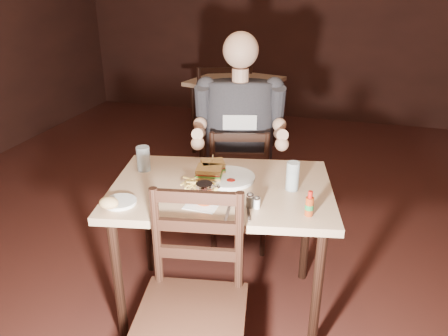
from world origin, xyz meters
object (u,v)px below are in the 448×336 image
(bg_chair_far, at_px, (247,99))
(dinner_plate, at_px, (229,178))
(chair_near, at_px, (191,317))
(glass_left, at_px, (143,159))
(syrup_dispenser, at_px, (204,193))
(bg_table, at_px, (235,88))
(bg_chair_near, at_px, (220,122))
(glass_right, at_px, (293,176))
(main_table, at_px, (221,201))
(hot_sauce, at_px, (310,203))
(chair_far, at_px, (239,186))
(side_plate, at_px, (120,203))
(diner, at_px, (240,115))

(bg_chair_far, bearing_deg, dinner_plate, 122.03)
(chair_near, height_order, glass_left, chair_near)
(chair_near, relative_size, syrup_dispenser, 9.29)
(bg_table, bearing_deg, bg_chair_near, -90.00)
(glass_right, height_order, syrup_dispenser, glass_right)
(main_table, relative_size, bg_table, 1.27)
(bg_table, height_order, hot_sauce, hot_sauce)
(bg_chair_far, height_order, hot_sauce, hot_sauce)
(dinner_plate, bearing_deg, bg_chair_far, 101.35)
(main_table, bearing_deg, bg_table, 103.10)
(syrup_dispenser, bearing_deg, glass_left, 137.42)
(chair_far, xyz_separation_m, bg_chair_near, (-0.49, 1.21, 0.04))
(bg_chair_far, xyz_separation_m, syrup_dispenser, (0.54, -3.18, 0.40))
(glass_left, bearing_deg, side_plate, -80.87)
(bg_chair_near, distance_m, hot_sauce, 2.32)
(chair_far, distance_m, diner, 0.52)
(syrup_dispenser, relative_size, side_plate, 0.68)
(bg_chair_near, bearing_deg, syrup_dispenser, -99.16)
(main_table, xyz_separation_m, bg_chair_near, (-0.57, 1.88, -0.20))
(syrup_dispenser, height_order, side_plate, syrup_dispenser)
(main_table, bearing_deg, bg_chair_far, 100.75)
(chair_far, xyz_separation_m, chair_near, (0.13, -1.30, 0.03))
(main_table, bearing_deg, chair_near, -84.99)
(bg_chair_near, relative_size, dinner_plate, 3.57)
(chair_near, xyz_separation_m, dinner_plate, (-0.04, 0.71, 0.30))
(diner, bearing_deg, syrup_dispenser, -101.72)
(glass_left, xyz_separation_m, side_plate, (0.06, -0.39, -0.06))
(bg_chair_far, bearing_deg, syrup_dispenser, 120.34)
(glass_left, distance_m, hot_sauce, 0.96)
(hot_sauce, bearing_deg, side_plate, -170.86)
(bg_table, xyz_separation_m, dinner_plate, (0.58, -2.35, 0.10))
(bg_table, bearing_deg, dinner_plate, -76.09)
(chair_far, xyz_separation_m, dinner_plate, (0.09, -0.59, 0.33))
(bg_table, xyz_separation_m, bg_chair_near, (0.00, -0.55, -0.20))
(bg_chair_far, height_order, syrup_dispenser, syrup_dispenser)
(bg_table, distance_m, hot_sauce, 2.80)
(glass_left, bearing_deg, bg_chair_near, 93.14)
(chair_far, xyz_separation_m, glass_right, (0.43, -0.61, 0.40))
(bg_table, bearing_deg, glass_right, -68.86)
(main_table, xyz_separation_m, glass_left, (-0.47, 0.08, 0.16))
(glass_right, height_order, side_plate, glass_right)
(main_table, xyz_separation_m, glass_right, (0.35, 0.06, 0.16))
(bg_table, bearing_deg, bg_chair_far, 90.00)
(main_table, height_order, bg_table, same)
(bg_chair_far, relative_size, glass_right, 5.79)
(chair_near, bearing_deg, bg_chair_near, 93.99)
(bg_chair_near, distance_m, side_plate, 2.22)
(glass_left, height_order, syrup_dispenser, glass_left)
(dinner_plate, height_order, syrup_dispenser, syrup_dispenser)
(hot_sauce, relative_size, side_plate, 0.80)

